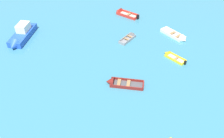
{
  "coord_description": "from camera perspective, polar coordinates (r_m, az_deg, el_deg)",
  "views": [
    {
      "loc": [
        3.08,
        0.53,
        20.19
      ],
      "look_at": [
        0.0,
        24.81,
        0.15
      ],
      "focal_mm": 39.52,
      "sensor_mm": 36.0,
      "label": 1
    }
  ],
  "objects": [
    {
      "name": "rowboat_yellow_cluster_outer",
      "position": [
        34.83,
        13.39,
        3.01
      ],
      "size": [
        3.19,
        2.9,
        1.01
      ],
      "color": "beige",
      "rests_on": "ground_plane"
    },
    {
      "name": "rowboat_red_distant_center",
      "position": [
        44.81,
        2.48,
        12.82
      ],
      "size": [
        4.54,
        3.38,
        1.39
      ],
      "color": "beige",
      "rests_on": "ground_plane"
    },
    {
      "name": "rowboat_grey_far_right",
      "position": [
        38.03,
        4.29,
        7.46
      ],
      "size": [
        2.64,
        3.56,
        0.98
      ],
      "color": "gray",
      "rests_on": "ground_plane"
    },
    {
      "name": "motor_launch_blue_center",
      "position": [
        39.72,
        -20.27,
        7.28
      ],
      "size": [
        2.28,
        6.85,
        2.4
      ],
      "color": "blue",
      "rests_on": "ground_plane"
    },
    {
      "name": "rowboat_white_near_right",
      "position": [
        39.06,
        15.24,
        7.04
      ],
      "size": [
        4.18,
        4.2,
        1.34
      ],
      "color": "beige",
      "rests_on": "ground_plane"
    },
    {
      "name": "rowboat_maroon_back_row_center",
      "position": [
        29.59,
        1.07,
        -3.2
      ],
      "size": [
        4.56,
        1.59,
        1.32
      ],
      "color": "#4C4C51",
      "rests_on": "ground_plane"
    }
  ]
}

